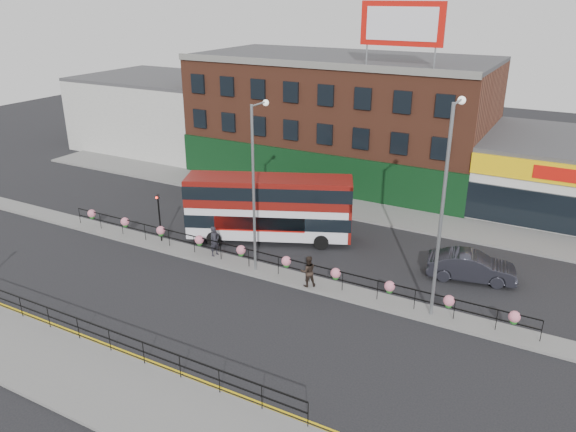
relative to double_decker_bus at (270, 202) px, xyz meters
The scene contains 18 objects.
ground 5.36m from the double_decker_bus, 64.43° to the right, with size 120.00×120.00×0.00m, color black.
south_pavement 16.53m from the double_decker_bus, 82.93° to the right, with size 60.00×4.00×0.15m, color slate.
north_pavement 8.45m from the double_decker_bus, 75.54° to the left, with size 60.00×4.00×0.15m, color slate.
median 5.32m from the double_decker_bus, 64.43° to the right, with size 60.00×1.60×0.15m, color slate.
yellow_line_inner 14.29m from the double_decker_bus, 81.77° to the right, with size 60.00×0.10×0.01m, color gold.
yellow_line_outer 14.47m from the double_decker_bus, 81.87° to the right, with size 60.00×0.10×0.01m, color gold.
brick_building 16.07m from the double_decker_bus, 97.20° to the left, with size 25.00×12.21×10.30m.
warehouse_west 27.30m from the double_decker_bus, 144.61° to the left, with size 15.50×12.00×7.30m.
billboard 15.74m from the double_decker_bus, 67.31° to the left, with size 6.00×0.29×4.40m.
median_railing 4.93m from the double_decker_bus, 64.43° to the right, with size 30.04×0.56×1.23m.
south_railing 14.40m from the double_decker_bus, 89.96° to the right, with size 20.04×0.05×1.12m.
double_decker_bus is the anchor object (origin of this frame).
car 12.95m from the double_decker_bus, ahead, with size 5.15×2.73×1.61m, color #24252D.
pedestrian_a 4.51m from the double_decker_bus, 112.77° to the right, with size 0.58×0.76×1.89m, color black.
pedestrian_b 7.10m from the double_decker_bus, 42.08° to the right, with size 1.10×1.08×1.79m, color black.
lamp_column_west 5.44m from the double_decker_bus, 69.26° to the right, with size 0.35×1.70×9.67m.
lamp_column_east 13.12m from the double_decker_bus, 18.52° to the right, with size 0.38×1.87×10.68m.
traffic_light_median 7.10m from the double_decker_bus, 147.56° to the right, with size 0.15×0.28×3.65m.
Camera 1 is at (15.28, -24.98, 15.26)m, focal length 35.00 mm.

